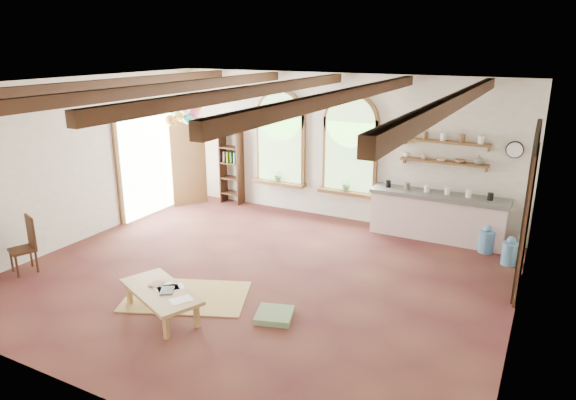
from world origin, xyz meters
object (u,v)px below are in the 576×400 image
Objects in this scene: side_chair at (25,256)px; kitchen_counter at (437,216)px; coffee_table at (161,293)px; balloon_cluster at (182,111)px.

kitchen_counter is at bearing 39.51° from side_chair.
side_chair is (-5.94, -4.90, -0.19)m from kitchen_counter.
side_chair is at bearing -140.49° from kitchen_counter.
side_chair is at bearing 178.70° from coffee_table.
side_chair reaches higher than coffee_table.
kitchen_counter is at bearing 9.09° from balloon_cluster.
balloon_cluster reaches higher than kitchen_counter.
balloon_cluster is (-5.60, -0.90, 1.86)m from kitchen_counter.
kitchen_counter is 1.71× the size of coffee_table.
kitchen_counter is 5.73m from coffee_table.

